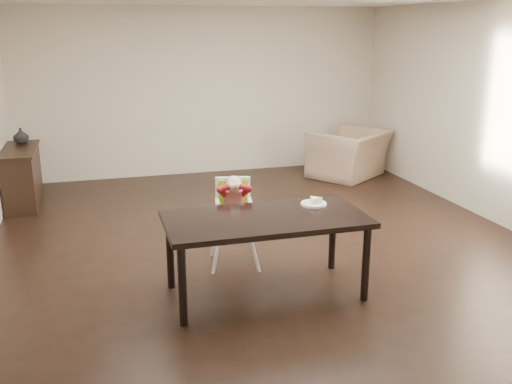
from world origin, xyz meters
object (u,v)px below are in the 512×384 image
armchair (349,146)px  sideboard (22,177)px  high_chair (234,202)px  dining_table (266,225)px

armchair → sideboard: (-4.98, -0.17, -0.11)m
high_chair → armchair: armchair is taller
dining_table → high_chair: (-0.11, 0.77, -0.00)m
high_chair → armchair: size_ratio=0.81×
armchair → sideboard: bearing=-32.8°
dining_table → high_chair: size_ratio=1.90×
dining_table → armchair: size_ratio=1.54×
high_chair → armchair: (2.67, 2.97, -0.16)m
dining_table → sideboard: 4.32m
armchair → sideboard: armchair is taller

